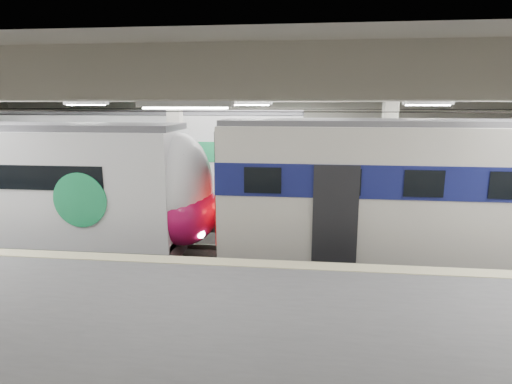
# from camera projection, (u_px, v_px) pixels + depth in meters

# --- Properties ---
(station_hall) EXTENTS (36.00, 24.00, 5.75)m
(station_hall) POSITION_uv_depth(u_px,v_px,m) (231.00, 167.00, 11.60)
(station_hall) COLOR black
(station_hall) RESTS_ON ground
(modern_emu) EXTENTS (13.29, 2.75, 4.31)m
(modern_emu) POSITION_uv_depth(u_px,v_px,m) (39.00, 189.00, 14.31)
(modern_emu) COLOR silver
(modern_emu) RESTS_ON ground
(older_rer) EXTENTS (13.61, 3.00, 4.48)m
(older_rer) POSITION_uv_depth(u_px,v_px,m) (446.00, 192.00, 12.77)
(older_rer) COLOR beige
(older_rer) RESTS_ON ground
(far_train) EXTENTS (14.58, 3.07, 4.63)m
(far_train) POSITION_uv_depth(u_px,v_px,m) (142.00, 160.00, 19.43)
(far_train) COLOR silver
(far_train) RESTS_ON ground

